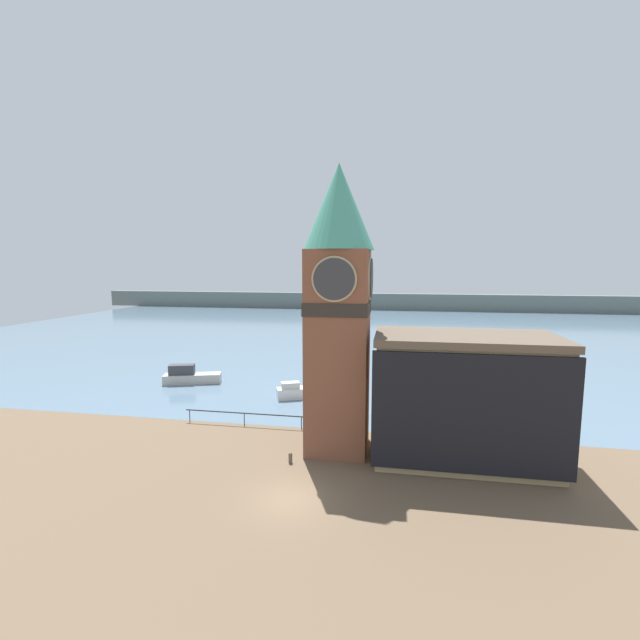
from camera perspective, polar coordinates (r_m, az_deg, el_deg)
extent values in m
plane|color=brown|center=(26.85, -4.12, -22.68)|extent=(160.00, 160.00, 0.00)
cube|color=slate|center=(94.51, 6.33, -0.99)|extent=(160.00, 120.00, 0.00)
cube|color=slate|center=(133.94, 7.43, 2.47)|extent=(180.00, 3.00, 5.00)
cube|color=#232328|center=(37.42, -10.08, -12.14)|extent=(10.49, 0.08, 0.08)
cylinder|color=#232328|center=(39.49, -16.98, -12.11)|extent=(0.07, 0.07, 1.05)
cylinder|color=#232328|center=(37.60, -10.06, -12.90)|extent=(0.07, 0.07, 1.05)
cylinder|color=#232328|center=(36.28, -2.49, -13.55)|extent=(0.07, 0.07, 1.05)
cube|color=brown|center=(30.74, 2.43, -4.30)|extent=(4.29, 4.29, 14.49)
cube|color=#2D2823|center=(30.27, 2.46, 1.68)|extent=(4.41, 4.41, 0.90)
cylinder|color=tan|center=(27.96, 1.89, 5.47)|extent=(3.00, 0.12, 3.00)
cylinder|color=#333338|center=(27.87, 1.87, 5.46)|extent=(2.73, 0.12, 2.73)
cylinder|color=tan|center=(29.93, 6.69, 5.54)|extent=(0.12, 3.00, 3.00)
cylinder|color=#333338|center=(29.93, 6.85, 5.54)|extent=(0.12, 2.73, 2.73)
cone|color=teal|center=(30.40, 2.54, 14.86)|extent=(4.93, 4.93, 5.87)
cube|color=tan|center=(31.66, 18.56, -10.15)|extent=(11.78, 6.36, 8.26)
cube|color=brown|center=(30.67, 18.88, -2.31)|extent=(12.18, 6.76, 0.50)
cube|color=black|center=(28.48, 19.58, -11.81)|extent=(12.28, 0.30, 7.60)
cube|color=silver|center=(44.23, -3.01, -9.68)|extent=(4.38, 2.89, 1.08)
cube|color=silver|center=(43.88, -4.00, -8.66)|extent=(2.07, 1.61, 0.62)
cube|color=#B7B2A8|center=(51.71, -16.64, -7.48)|extent=(6.61, 3.52, 1.08)
cube|color=#38383D|center=(51.66, -17.94, -6.29)|extent=(3.04, 1.98, 1.12)
cylinder|color=brown|center=(30.79, -3.97, -17.94)|extent=(0.26, 0.26, 0.60)
sphere|color=brown|center=(30.66, -3.97, -17.44)|extent=(0.27, 0.27, 0.27)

